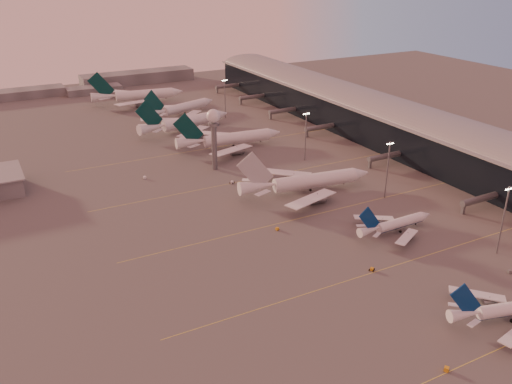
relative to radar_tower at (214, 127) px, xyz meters
name	(u,v)px	position (x,y,z in m)	size (l,w,h in m)	color
ground	(363,298)	(-5.00, -120.00, -20.95)	(700.00, 700.00, 0.00)	#545152
taxiway_markings	(335,208)	(25.00, -64.00, -20.94)	(180.00, 185.25, 0.02)	gold
terminal	(395,125)	(102.88, -9.91, -10.43)	(57.00, 362.00, 23.04)	black
radar_tower	(214,127)	(0.00, 0.00, 0.00)	(6.40, 6.40, 31.10)	slate
mast_a	(504,217)	(53.00, -120.00, -7.21)	(3.60, 0.56, 25.00)	slate
mast_b	(388,167)	(50.00, -65.00, -7.21)	(3.60, 0.56, 25.00)	slate
mast_c	(306,134)	(45.00, -10.00, -7.21)	(3.60, 0.56, 25.00)	slate
mast_d	(225,97)	(43.00, 80.00, -7.21)	(3.60, 0.56, 25.00)	slate
distant_horizon	(106,82)	(-2.38, 205.14, -17.06)	(165.00, 37.50, 9.00)	#5A5D61
narrowbody_near	(506,311)	(23.50, -147.05, -18.07)	(35.67, 28.09, 14.23)	silver
narrowbody_mid	(395,225)	(32.39, -91.43, -18.18)	(35.00, 27.95, 13.68)	silver
widebody_white	(307,184)	(23.54, -44.60, -17.17)	(61.67, 49.10, 21.77)	silver
greentail_a	(230,141)	(20.35, 25.27, -17.10)	(59.98, 48.25, 21.79)	silver
greentail_b	(186,124)	(10.62, 65.61, -16.96)	(61.39, 49.08, 22.57)	silver
greentail_c	(182,110)	(20.93, 99.65, -17.35)	(53.86, 42.76, 20.38)	silver
greentail_d	(139,97)	(6.00, 144.29, -16.79)	(64.70, 51.95, 23.56)	silver
gsv_truck_a	(447,366)	(-6.09, -154.27, -19.68)	(6.35, 5.23, 2.48)	orange
gsv_catering_a	(511,267)	(45.92, -131.11, -18.79)	(5.70, 3.67, 4.32)	slate
gsv_tug_mid	(372,269)	(7.36, -108.90, -20.43)	(3.63, 4.08, 1.00)	orange
gsv_truck_b	(391,220)	(36.34, -84.82, -19.72)	(6.14, 2.73, 2.40)	orange
gsv_truck_c	(278,227)	(-5.11, -69.46, -19.83)	(5.76, 3.27, 2.20)	orange
gsv_catering_b	(351,174)	(50.22, -40.80, -18.78)	(5.49, 2.93, 4.34)	orange
gsv_tug_far	(232,182)	(-0.65, -20.36, -20.38)	(4.46, 4.09, 1.10)	white
gsv_truck_d	(144,176)	(-33.97, 4.34, -19.68)	(3.92, 6.52, 2.48)	white
gsv_tug_hangar	(262,137)	(43.39, 32.51, -20.44)	(3.96, 3.19, 0.98)	orange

